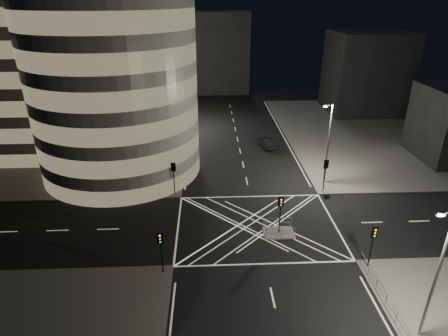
{
  "coord_description": "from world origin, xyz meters",
  "views": [
    {
      "loc": [
        -4.8,
        -31.91,
        21.45
      ],
      "look_at": [
        -2.99,
        7.59,
        3.0
      ],
      "focal_mm": 30.0,
      "sensor_mm": 36.0,
      "label": 1
    }
  ],
  "objects_px": {
    "traffic_signal_nr": "(373,239)",
    "street_lamp_right_near": "(437,272)",
    "street_lamp_left_near": "(170,135)",
    "traffic_signal_fr": "(326,170)",
    "traffic_signal_fl": "(174,173)",
    "sedan": "(266,143)",
    "central_island": "(279,233)",
    "street_lamp_right_far": "(328,142)",
    "street_lamp_left_far": "(179,99)",
    "traffic_signal_nl": "(161,245)",
    "traffic_signal_island": "(281,208)"
  },
  "relations": [
    {
      "from": "street_lamp_left_far",
      "to": "traffic_signal_island",
      "type": "bearing_deg",
      "value": -70.05
    },
    {
      "from": "street_lamp_left_far",
      "to": "street_lamp_right_far",
      "type": "height_order",
      "value": "same"
    },
    {
      "from": "street_lamp_left_near",
      "to": "street_lamp_left_far",
      "type": "distance_m",
      "value": 18.0
    },
    {
      "from": "traffic_signal_fr",
      "to": "traffic_signal_fl",
      "type": "bearing_deg",
      "value": 180.0
    },
    {
      "from": "traffic_signal_nl",
      "to": "sedan",
      "type": "relative_size",
      "value": 0.9
    },
    {
      "from": "central_island",
      "to": "street_lamp_left_near",
      "type": "distance_m",
      "value": 18.52
    },
    {
      "from": "sedan",
      "to": "traffic_signal_fr",
      "type": "bearing_deg",
      "value": 94.58
    },
    {
      "from": "traffic_signal_fl",
      "to": "sedan",
      "type": "relative_size",
      "value": 0.9
    },
    {
      "from": "traffic_signal_nl",
      "to": "traffic_signal_island",
      "type": "xyz_separation_m",
      "value": [
        10.8,
        5.3,
        0.0
      ]
    },
    {
      "from": "street_lamp_right_near",
      "to": "sedan",
      "type": "distance_m",
      "value": 36.07
    },
    {
      "from": "traffic_signal_fl",
      "to": "street_lamp_left_near",
      "type": "bearing_deg",
      "value": 96.97
    },
    {
      "from": "street_lamp_right_near",
      "to": "sedan",
      "type": "height_order",
      "value": "street_lamp_right_near"
    },
    {
      "from": "traffic_signal_island",
      "to": "sedan",
      "type": "xyz_separation_m",
      "value": [
        2.17,
        22.86,
        -2.18
      ]
    },
    {
      "from": "traffic_signal_fr",
      "to": "street_lamp_left_near",
      "type": "xyz_separation_m",
      "value": [
        -18.24,
        5.2,
        2.63
      ]
    },
    {
      "from": "street_lamp_right_near",
      "to": "traffic_signal_nr",
      "type": "bearing_deg",
      "value": 95.04
    },
    {
      "from": "street_lamp_left_far",
      "to": "street_lamp_right_near",
      "type": "height_order",
      "value": "same"
    },
    {
      "from": "traffic_signal_island",
      "to": "traffic_signal_fr",
      "type": "bearing_deg",
      "value": 50.67
    },
    {
      "from": "traffic_signal_fr",
      "to": "street_lamp_left_near",
      "type": "height_order",
      "value": "street_lamp_left_near"
    },
    {
      "from": "traffic_signal_fr",
      "to": "traffic_signal_island",
      "type": "height_order",
      "value": "same"
    },
    {
      "from": "central_island",
      "to": "street_lamp_right_near",
      "type": "distance_m",
      "value": 15.54
    },
    {
      "from": "traffic_signal_fr",
      "to": "street_lamp_left_far",
      "type": "bearing_deg",
      "value": 128.17
    },
    {
      "from": "traffic_signal_nr",
      "to": "street_lamp_right_near",
      "type": "height_order",
      "value": "street_lamp_right_near"
    },
    {
      "from": "traffic_signal_fr",
      "to": "central_island",
      "type": "bearing_deg",
      "value": -129.33
    },
    {
      "from": "traffic_signal_nr",
      "to": "street_lamp_right_near",
      "type": "relative_size",
      "value": 0.4
    },
    {
      "from": "traffic_signal_fr",
      "to": "sedan",
      "type": "distance_m",
      "value": 15.43
    },
    {
      "from": "central_island",
      "to": "street_lamp_right_near",
      "type": "bearing_deg",
      "value": -59.25
    },
    {
      "from": "traffic_signal_nr",
      "to": "traffic_signal_island",
      "type": "height_order",
      "value": "same"
    },
    {
      "from": "traffic_signal_fr",
      "to": "street_lamp_right_far",
      "type": "height_order",
      "value": "street_lamp_right_far"
    },
    {
      "from": "central_island",
      "to": "street_lamp_right_near",
      "type": "relative_size",
      "value": 0.3
    },
    {
      "from": "central_island",
      "to": "sedan",
      "type": "xyz_separation_m",
      "value": [
        2.17,
        22.86,
        0.66
      ]
    },
    {
      "from": "street_lamp_left_near",
      "to": "traffic_signal_fl",
      "type": "bearing_deg",
      "value": -83.03
    },
    {
      "from": "traffic_signal_fr",
      "to": "street_lamp_left_far",
      "type": "height_order",
      "value": "street_lamp_left_far"
    },
    {
      "from": "traffic_signal_nr",
      "to": "street_lamp_left_near",
      "type": "relative_size",
      "value": 0.4
    },
    {
      "from": "central_island",
      "to": "street_lamp_right_far",
      "type": "relative_size",
      "value": 0.3
    },
    {
      "from": "traffic_signal_fr",
      "to": "traffic_signal_island",
      "type": "bearing_deg",
      "value": -129.33
    },
    {
      "from": "central_island",
      "to": "traffic_signal_fl",
      "type": "distance_m",
      "value": 13.91
    },
    {
      "from": "traffic_signal_fr",
      "to": "street_lamp_right_near",
      "type": "relative_size",
      "value": 0.4
    },
    {
      "from": "traffic_signal_nr",
      "to": "street_lamp_right_near",
      "type": "bearing_deg",
      "value": -84.96
    },
    {
      "from": "central_island",
      "to": "street_lamp_left_far",
      "type": "relative_size",
      "value": 0.3
    },
    {
      "from": "traffic_signal_fr",
      "to": "street_lamp_right_near",
      "type": "height_order",
      "value": "street_lamp_right_near"
    },
    {
      "from": "traffic_signal_nr",
      "to": "sedan",
      "type": "bearing_deg",
      "value": 99.34
    },
    {
      "from": "street_lamp_left_far",
      "to": "street_lamp_right_far",
      "type": "distance_m",
      "value": 28.23
    },
    {
      "from": "street_lamp_left_far",
      "to": "traffic_signal_nr",
      "type": "bearing_deg",
      "value": -63.64
    },
    {
      "from": "street_lamp_right_far",
      "to": "street_lamp_right_near",
      "type": "bearing_deg",
      "value": -90.0
    },
    {
      "from": "traffic_signal_fr",
      "to": "street_lamp_left_near",
      "type": "bearing_deg",
      "value": 164.08
    },
    {
      "from": "traffic_signal_fr",
      "to": "street_lamp_right_near",
      "type": "bearing_deg",
      "value": -88.25
    },
    {
      "from": "traffic_signal_nr",
      "to": "traffic_signal_island",
      "type": "distance_m",
      "value": 8.62
    },
    {
      "from": "street_lamp_left_far",
      "to": "street_lamp_left_near",
      "type": "bearing_deg",
      "value": -90.0
    },
    {
      "from": "traffic_signal_fr",
      "to": "traffic_signal_nr",
      "type": "xyz_separation_m",
      "value": [
        0.0,
        -13.6,
        0.0
      ]
    },
    {
      "from": "traffic_signal_nl",
      "to": "traffic_signal_fr",
      "type": "height_order",
      "value": "same"
    }
  ]
}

